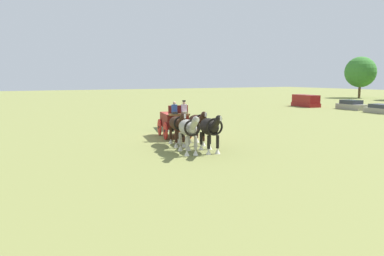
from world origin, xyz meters
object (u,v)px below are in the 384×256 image
at_px(parked_vehicle_a, 306,101).
at_px(parked_vehicle_b, 352,105).
at_px(draft_horse_lead_off, 188,129).
at_px(show_wagon, 175,121).
at_px(draft_horse_rear_near, 197,123).
at_px(draft_horse_rear_off, 177,124).
at_px(draft_horse_lead_near, 210,128).
at_px(parked_vehicle_c, 383,109).

relative_size(parked_vehicle_a, parked_vehicle_b, 1.08).
xyz_separation_m(draft_horse_lead_off, parked_vehicle_a, (-23.05, 31.66, -0.56)).
relative_size(show_wagon, draft_horse_rear_near, 1.87).
xyz_separation_m(draft_horse_rear_off, draft_horse_lead_near, (2.79, 0.73, 0.06)).
relative_size(draft_horse_rear_off, draft_horse_lead_off, 1.01).
xyz_separation_m(show_wagon, draft_horse_rear_near, (3.56, -0.09, 0.21)).
bearing_deg(draft_horse_lead_near, draft_horse_rear_near, 167.95).
bearing_deg(parked_vehicle_a, parked_vehicle_b, 15.96).
distance_m(draft_horse_lead_off, parked_vehicle_b, 37.37).
distance_m(show_wagon, draft_horse_rear_off, 3.57).
relative_size(show_wagon, parked_vehicle_c, 1.21).
distance_m(show_wagon, draft_horse_lead_near, 6.13).
height_order(draft_horse_rear_off, parked_vehicle_b, draft_horse_rear_off).
bearing_deg(draft_horse_rear_off, draft_horse_lead_off, -12.05).
height_order(draft_horse_lead_off, parked_vehicle_b, draft_horse_lead_off).
bearing_deg(draft_horse_lead_near, parked_vehicle_b, 117.29).
bearing_deg(draft_horse_rear_off, parked_vehicle_b, 112.77).
distance_m(parked_vehicle_b, parked_vehicle_c, 5.83).
xyz_separation_m(draft_horse_rear_near, parked_vehicle_b, (-14.12, 31.75, -0.85)).
bearing_deg(draft_horse_lead_off, draft_horse_lead_near, 78.35).
xyz_separation_m(draft_horse_rear_near, draft_horse_lead_off, (2.27, -1.81, 0.01)).
relative_size(show_wagon, draft_horse_lead_near, 1.87).
height_order(draft_horse_lead_near, parked_vehicle_b, draft_horse_lead_near).
relative_size(draft_horse_rear_off, parked_vehicle_a, 0.66).
xyz_separation_m(parked_vehicle_a, parked_vehicle_b, (6.65, 1.90, -0.30)).
height_order(draft_horse_lead_near, parked_vehicle_a, draft_horse_lead_near).
distance_m(show_wagon, parked_vehicle_c, 30.68).
relative_size(show_wagon, draft_horse_rear_off, 1.79).
bearing_deg(draft_horse_lead_off, show_wagon, 161.86).
xyz_separation_m(draft_horse_lead_near, parked_vehicle_a, (-23.31, 30.39, -0.57)).
xyz_separation_m(draft_horse_rear_near, parked_vehicle_c, (-8.47, 30.37, -0.93)).
bearing_deg(show_wagon, parked_vehicle_c, 99.21).
height_order(draft_horse_rear_near, draft_horse_lead_near, draft_horse_lead_near).
bearing_deg(draft_horse_rear_near, draft_horse_rear_off, -101.53).
xyz_separation_m(draft_horse_rear_off, parked_vehicle_b, (-13.86, 33.03, -0.81)).
bearing_deg(parked_vehicle_b, draft_horse_rear_near, -66.02).
height_order(draft_horse_lead_off, parked_vehicle_c, draft_horse_lead_off).
relative_size(draft_horse_rear_off, draft_horse_lead_near, 1.05).
bearing_deg(parked_vehicle_a, draft_horse_lead_off, -53.95).
height_order(show_wagon, parked_vehicle_b, show_wagon).
bearing_deg(draft_horse_rear_off, parked_vehicle_c, 104.54).
bearing_deg(draft_horse_lead_off, parked_vehicle_c, 108.45).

